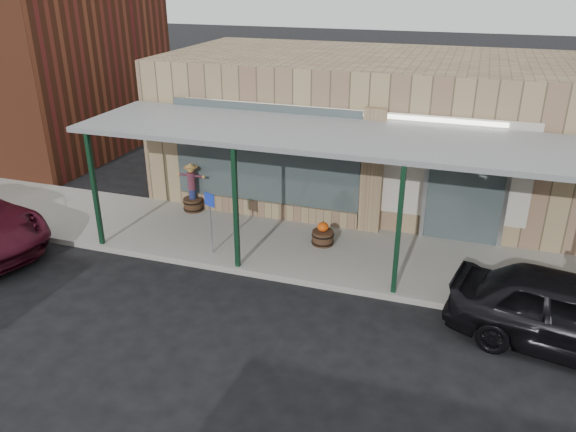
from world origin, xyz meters
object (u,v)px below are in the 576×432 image
(barrel_pumpkin, at_px, (323,236))
(parked_sedan, at_px, (572,315))
(handicap_sign, at_px, (210,215))
(barrel_scarecrow, at_px, (193,195))

(barrel_pumpkin, height_order, parked_sedan, parked_sedan)
(barrel_pumpkin, bearing_deg, handicap_sign, -152.05)
(barrel_scarecrow, height_order, barrel_pumpkin, barrel_scarecrow)
(handicap_sign, bearing_deg, parked_sedan, 12.80)
(barrel_scarecrow, xyz_separation_m, handicap_sign, (1.65, -2.21, 0.52))
(barrel_scarecrow, xyz_separation_m, parked_sedan, (9.42, -3.41, 0.12))
(barrel_scarecrow, height_order, parked_sedan, parked_sedan)
(barrel_pumpkin, bearing_deg, parked_sedan, -24.98)
(barrel_scarecrow, relative_size, handicap_sign, 0.92)
(handicap_sign, bearing_deg, barrel_pumpkin, 49.54)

